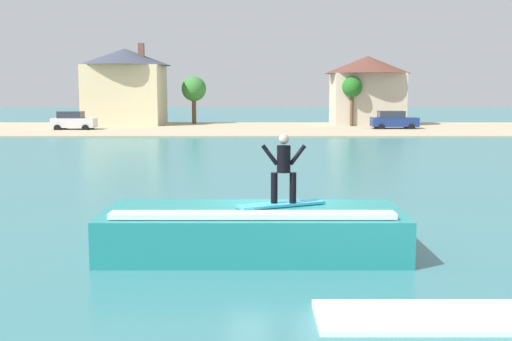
{
  "coord_description": "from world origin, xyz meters",
  "views": [
    {
      "loc": [
        -0.56,
        -16.06,
        3.89
      ],
      "look_at": [
        -0.64,
        2.77,
        1.53
      ],
      "focal_mm": 45.27,
      "sensor_mm": 36.0,
      "label": 1
    }
  ],
  "objects_px": {
    "car_far_shore": "(396,120)",
    "house_gabled_white": "(370,86)",
    "wave_crest": "(255,230)",
    "surfboard": "(284,204)",
    "surfer": "(286,165)",
    "tree_tall_bare": "(197,89)",
    "car_near_shore": "(76,121)",
    "tree_short_bushy": "(355,88)",
    "house_with_chimney": "(128,84)"
  },
  "relations": [
    {
      "from": "wave_crest",
      "to": "house_gabled_white",
      "type": "height_order",
      "value": "house_gabled_white"
    },
    {
      "from": "surfboard",
      "to": "surfer",
      "type": "xyz_separation_m",
      "value": [
        0.06,
        -0.0,
        0.93
      ]
    },
    {
      "from": "wave_crest",
      "to": "tree_short_bushy",
      "type": "bearing_deg",
      "value": 79.1
    },
    {
      "from": "car_far_shore",
      "to": "tree_tall_bare",
      "type": "height_order",
      "value": "tree_tall_bare"
    },
    {
      "from": "car_near_shore",
      "to": "tree_short_bushy",
      "type": "relative_size",
      "value": 0.77
    },
    {
      "from": "car_far_shore",
      "to": "house_gabled_white",
      "type": "relative_size",
      "value": 0.48
    },
    {
      "from": "car_near_shore",
      "to": "tree_tall_bare",
      "type": "xyz_separation_m",
      "value": [
        10.53,
        10.48,
        2.97
      ]
    },
    {
      "from": "surfer",
      "to": "tree_short_bushy",
      "type": "distance_m",
      "value": 53.05
    },
    {
      "from": "car_far_shore",
      "to": "tree_short_bushy",
      "type": "bearing_deg",
      "value": 129.55
    },
    {
      "from": "car_far_shore",
      "to": "house_gabled_white",
      "type": "height_order",
      "value": "house_gabled_white"
    },
    {
      "from": "surfer",
      "to": "tree_tall_bare",
      "type": "height_order",
      "value": "tree_tall_bare"
    },
    {
      "from": "car_near_shore",
      "to": "tree_tall_bare",
      "type": "distance_m",
      "value": 15.15
    },
    {
      "from": "surfboard",
      "to": "surfer",
      "type": "distance_m",
      "value": 0.93
    },
    {
      "from": "surfboard",
      "to": "car_near_shore",
      "type": "relative_size",
      "value": 0.53
    },
    {
      "from": "surfboard",
      "to": "car_far_shore",
      "type": "bearing_deg",
      "value": 75.03
    },
    {
      "from": "wave_crest",
      "to": "car_far_shore",
      "type": "height_order",
      "value": "car_far_shore"
    },
    {
      "from": "car_near_shore",
      "to": "surfboard",
      "type": "bearing_deg",
      "value": -68.85
    },
    {
      "from": "surfboard",
      "to": "tree_short_bushy",
      "type": "bearing_deg",
      "value": 79.84
    },
    {
      "from": "car_far_shore",
      "to": "wave_crest",
      "type": "bearing_deg",
      "value": -105.75
    },
    {
      "from": "house_with_chimney",
      "to": "tree_tall_bare",
      "type": "relative_size",
      "value": 1.86
    },
    {
      "from": "wave_crest",
      "to": "surfboard",
      "type": "height_order",
      "value": "surfboard"
    },
    {
      "from": "surfboard",
      "to": "tree_short_bushy",
      "type": "relative_size",
      "value": 0.41
    },
    {
      "from": "car_far_shore",
      "to": "surfer",
      "type": "bearing_deg",
      "value": -104.91
    },
    {
      "from": "surfboard",
      "to": "house_gabled_white",
      "type": "distance_m",
      "value": 56.72
    },
    {
      "from": "surfer",
      "to": "tree_tall_bare",
      "type": "distance_m",
      "value": 57.57
    },
    {
      "from": "surfboard",
      "to": "wave_crest",
      "type": "bearing_deg",
      "value": 170.47
    },
    {
      "from": "surfer",
      "to": "tree_tall_bare",
      "type": "bearing_deg",
      "value": 97.53
    },
    {
      "from": "surfer",
      "to": "house_gabled_white",
      "type": "bearing_deg",
      "value": 78.39
    },
    {
      "from": "surfer",
      "to": "house_gabled_white",
      "type": "distance_m",
      "value": 56.67
    },
    {
      "from": "car_far_shore",
      "to": "tree_tall_bare",
      "type": "distance_m",
      "value": 22.45
    },
    {
      "from": "house_gabled_white",
      "to": "tree_tall_bare",
      "type": "relative_size",
      "value": 1.72
    },
    {
      "from": "surfer",
      "to": "surfboard",
      "type": "bearing_deg",
      "value": 176.8
    },
    {
      "from": "house_gabled_white",
      "to": "tree_tall_bare",
      "type": "distance_m",
      "value": 19.01
    },
    {
      "from": "surfboard",
      "to": "car_near_shore",
      "type": "height_order",
      "value": "car_near_shore"
    },
    {
      "from": "house_with_chimney",
      "to": "house_gabled_white",
      "type": "xyz_separation_m",
      "value": [
        26.25,
        -0.15,
        -0.3
      ]
    },
    {
      "from": "surfer",
      "to": "car_far_shore",
      "type": "height_order",
      "value": "surfer"
    },
    {
      "from": "wave_crest",
      "to": "surfer",
      "type": "relative_size",
      "value": 4.34
    },
    {
      "from": "tree_tall_bare",
      "to": "tree_short_bushy",
      "type": "xyz_separation_m",
      "value": [
        16.84,
        -4.85,
        0.16
      ]
    },
    {
      "from": "surfer",
      "to": "house_gabled_white",
      "type": "relative_size",
      "value": 0.18
    },
    {
      "from": "car_near_shore",
      "to": "house_with_chimney",
      "type": "relative_size",
      "value": 0.4
    },
    {
      "from": "car_near_shore",
      "to": "tree_tall_bare",
      "type": "bearing_deg",
      "value": 44.86
    },
    {
      "from": "wave_crest",
      "to": "surfer",
      "type": "distance_m",
      "value": 1.75
    },
    {
      "from": "car_far_shore",
      "to": "tree_short_bushy",
      "type": "distance_m",
      "value": 6.29
    },
    {
      "from": "surfboard",
      "to": "car_near_shore",
      "type": "distance_m",
      "value": 49.93
    },
    {
      "from": "car_near_shore",
      "to": "house_gabled_white",
      "type": "relative_size",
      "value": 0.44
    },
    {
      "from": "car_near_shore",
      "to": "surfer",
      "type": "bearing_deg",
      "value": -68.79
    },
    {
      "from": "surfer",
      "to": "house_with_chimney",
      "type": "height_order",
      "value": "house_with_chimney"
    },
    {
      "from": "house_with_chimney",
      "to": "tree_tall_bare",
      "type": "height_order",
      "value": "house_with_chimney"
    },
    {
      "from": "house_with_chimney",
      "to": "tree_short_bushy",
      "type": "height_order",
      "value": "house_with_chimney"
    },
    {
      "from": "surfer",
      "to": "car_near_shore",
      "type": "bearing_deg",
      "value": 111.21
    }
  ]
}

